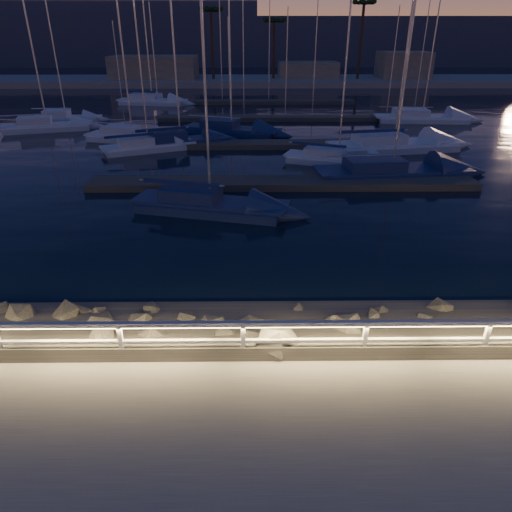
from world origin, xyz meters
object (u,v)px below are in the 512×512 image
object	(u,v)px
sailboat_a	(178,141)
sailboat_c	(335,158)
sailboat_i	(64,117)
sailboat_l	(420,117)
sailboat_n	(150,101)
sailboat_b	(206,203)
guard_rail	(322,331)
sailboat_h	(391,144)
sailboat_f	(146,146)
sailboat_e	(45,126)
sailboat_j	(130,136)
sailboat_m	(156,100)
sailboat_g	(229,129)
sailboat_d	(388,171)

from	to	relation	value
sailboat_a	sailboat_c	bearing A→B (deg)	-48.32
sailboat_c	sailboat_i	distance (m)	29.06
sailboat_l	sailboat_n	distance (m)	31.45
sailboat_a	sailboat_b	distance (m)	14.48
guard_rail	sailboat_h	bearing A→B (deg)	70.74
sailboat_b	sailboat_i	bearing A→B (deg)	137.03
sailboat_f	sailboat_n	bearing A→B (deg)	76.19
sailboat_e	sailboat_j	distance (m)	9.77
sailboat_b	sailboat_m	distance (m)	39.45
sailboat_g	guard_rail	bearing A→B (deg)	-62.78
sailboat_i	sailboat_n	bearing A→B (deg)	60.65
sailboat_i	sailboat_j	distance (m)	12.57
guard_rail	sailboat_g	bearing A→B (deg)	96.62
sailboat_c	sailboat_f	world-z (taller)	sailboat_c
sailboat_c	sailboat_m	size ratio (longest dim) A/B	1.09
sailboat_i	sailboat_n	xyz separation A→B (m)	(6.11, 12.05, 0.05)
sailboat_l	sailboat_n	world-z (taller)	sailboat_l
sailboat_e	sailboat_f	distance (m)	13.24
sailboat_g	sailboat_d	bearing A→B (deg)	-32.28
sailboat_b	guard_rail	bearing A→B (deg)	-57.58
sailboat_e	sailboat_i	distance (m)	4.62
sailboat_b	sailboat_f	world-z (taller)	sailboat_b
guard_rail	sailboat_j	bearing A→B (deg)	112.13
sailboat_b	sailboat_e	bearing A→B (deg)	142.51
sailboat_a	sailboat_m	distance (m)	24.97
sailboat_i	sailboat_m	size ratio (longest dim) A/B	1.01
sailboat_h	sailboat_m	xyz separation A→B (m)	(-22.14, 25.51, -0.05)
sailboat_e	sailboat_f	size ratio (longest dim) A/B	1.12
guard_rail	sailboat_i	bearing A→B (deg)	118.32
sailboat_i	sailboat_a	bearing A→B (deg)	-43.68
sailboat_g	sailboat_n	xyz separation A→B (m)	(-10.40, 18.26, 0.02)
sailboat_b	sailboat_h	world-z (taller)	sailboat_h
guard_rail	sailboat_l	size ratio (longest dim) A/B	2.86
sailboat_g	sailboat_i	world-z (taller)	sailboat_g
guard_rail	sailboat_b	bearing A→B (deg)	108.03
sailboat_j	sailboat_b	bearing A→B (deg)	-48.99
sailboat_a	sailboat_h	bearing A→B (deg)	-28.35
guard_rail	sailboat_h	size ratio (longest dim) A/B	2.65
sailboat_e	sailboat_i	size ratio (longest dim) A/B	1.16
sailboat_a	sailboat_f	distance (m)	2.55
sailboat_h	sailboat_j	distance (m)	20.43
sailboat_f	sailboat_h	bearing A→B (deg)	-24.16
sailboat_f	sailboat_m	world-z (taller)	sailboat_f
sailboat_i	sailboat_d	bearing A→B (deg)	-38.85
sailboat_e	sailboat_i	bearing A→B (deg)	72.47
sailboat_i	sailboat_m	xyz separation A→B (m)	(6.65, 13.01, -0.00)
sailboat_f	sailboat_i	xyz separation A→B (m)	(-10.60, 12.51, 0.01)
sailboat_a	sailboat_i	world-z (taller)	sailboat_a
guard_rail	sailboat_h	distance (m)	26.31
sailboat_c	sailboat_n	distance (m)	33.58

